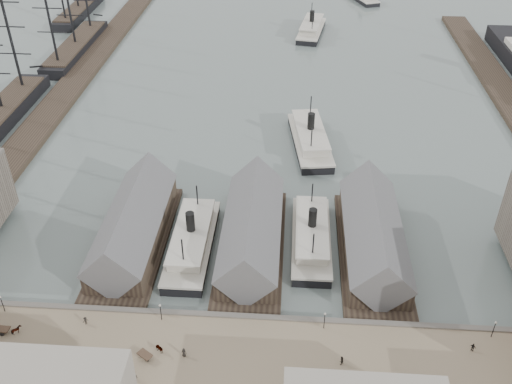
{
  "coord_description": "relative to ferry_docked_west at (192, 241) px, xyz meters",
  "views": [
    {
      "loc": [
        7.59,
        -79.12,
        81.81
      ],
      "look_at": [
        0.0,
        30.0,
        6.0
      ],
      "focal_mm": 40.0,
      "sensor_mm": 36.0,
      "label": 1
    }
  ],
  "objects": [
    {
      "name": "ground",
      "position": [
        13.0,
        -15.57,
        -2.46
      ],
      "size": [
        900.0,
        900.0,
        0.0
      ],
      "primitive_type": "plane",
      "color": "slate",
      "rests_on": "ground"
    },
    {
      "name": "seawall",
      "position": [
        13.0,
        -20.77,
        -1.31
      ],
      "size": [
        180.0,
        1.2,
        2.3
      ],
      "primitive_type": "cube",
      "color": "#59544C",
      "rests_on": "ground"
    },
    {
      "name": "west_wharf",
      "position": [
        -55.0,
        84.43,
        -1.66
      ],
      "size": [
        10.0,
        220.0,
        1.6
      ],
      "primitive_type": "cube",
      "color": "#2D231C",
      "rests_on": "ground"
    },
    {
      "name": "ferry_shed_west",
      "position": [
        -13.0,
        1.31,
        2.18
      ],
      "size": [
        14.0,
        42.0,
        12.6
      ],
      "color": "#2D231C",
      "rests_on": "ground"
    },
    {
      "name": "ferry_shed_center",
      "position": [
        13.0,
        1.31,
        2.18
      ],
      "size": [
        14.0,
        42.0,
        12.6
      ],
      "color": "#2D231C",
      "rests_on": "ground"
    },
    {
      "name": "ferry_shed_east",
      "position": [
        39.0,
        1.31,
        2.18
      ],
      "size": [
        14.0,
        42.0,
        12.6
      ],
      "color": "#2D231C",
      "rests_on": "ground"
    },
    {
      "name": "lamp_post_far_w",
      "position": [
        -32.0,
        -22.57,
        2.25
      ],
      "size": [
        0.44,
        0.44,
        3.92
      ],
      "color": "black",
      "rests_on": "quay"
    },
    {
      "name": "lamp_post_near_w",
      "position": [
        -2.0,
        -22.57,
        2.25
      ],
      "size": [
        0.44,
        0.44,
        3.92
      ],
      "color": "black",
      "rests_on": "quay"
    },
    {
      "name": "lamp_post_near_e",
      "position": [
        28.0,
        -22.57,
        2.25
      ],
      "size": [
        0.44,
        0.44,
        3.92
      ],
      "color": "black",
      "rests_on": "quay"
    },
    {
      "name": "lamp_post_far_e",
      "position": [
        58.0,
        -22.57,
        2.25
      ],
      "size": [
        0.44,
        0.44,
        3.92
      ],
      "color": "black",
      "rests_on": "quay"
    },
    {
      "name": "ferry_docked_west",
      "position": [
        0.0,
        0.0,
        0.0
      ],
      "size": [
        8.83,
        29.42,
        10.51
      ],
      "color": "black",
      "rests_on": "ground"
    },
    {
      "name": "ferry_docked_east",
      "position": [
        26.0,
        3.69,
        -0.11
      ],
      "size": [
        8.43,
        28.1,
        10.04
      ],
      "color": "black",
      "rests_on": "ground"
    },
    {
      "name": "ferry_open_near",
      "position": [
        26.07,
        47.1,
        0.1
      ],
      "size": [
        13.35,
        31.58,
        10.93
      ],
      "rotation": [
        0.0,
        0.0,
        0.14
      ],
      "color": "black",
      "rests_on": "ground"
    },
    {
      "name": "ferry_open_mid",
      "position": [
        27.42,
        141.09,
        -0.02
      ],
      "size": [
        13.13,
        30.2,
        10.43
      ],
      "rotation": [
        0.0,
        0.0,
        -0.15
      ],
      "color": "black",
      "rests_on": "ground"
    },
    {
      "name": "sailing_ship_mid",
      "position": [
        -63.95,
        113.79,
        0.29
      ],
      "size": [
        9.36,
        54.1,
        38.49
      ],
      "color": "black",
      "rests_on": "ground"
    },
    {
      "name": "sailing_ship_far",
      "position": [
        -78.02,
        159.71,
        0.14
      ],
      "size": [
        8.75,
        48.64,
        35.99
      ],
      "color": "black",
      "rests_on": "ground"
    },
    {
      "name": "horse_cart_left",
      "position": [
        -28.04,
        -27.65,
        0.39
      ],
      "size": [
        4.75,
        1.69,
        1.7
      ],
      "rotation": [
        0.0,
        0.0,
        1.52
      ],
      "color": "black",
      "rests_on": "quay"
    },
    {
      "name": "horse_cart_center",
      "position": [
        -1.43,
        -30.5,
        0.39
      ],
      "size": [
        4.74,
        3.8,
        1.72
      ],
      "rotation": [
        0.0,
        0.0,
        0.96
      ],
      "color": "black",
      "rests_on": "quay"
    },
    {
      "name": "pedestrian_2",
      "position": [
        -15.69,
        -24.58,
        0.36
      ],
      "size": [
        1.2,
        1.15,
        1.64
      ],
      "primitive_type": "imported",
      "rotation": [
        0.0,
        0.0,
        3.85
      ],
      "color": "black",
      "rests_on": "quay"
    },
    {
      "name": "pedestrian_3",
      "position": [
        -3.6,
        -36.09,
        0.39
      ],
      "size": [
        1.08,
        0.79,
        1.7
      ],
      "primitive_type": "imported",
      "rotation": [
        0.0,
        0.0,
        5.85
      ],
      "color": "black",
      "rests_on": "quay"
    },
    {
      "name": "pedestrian_4",
      "position": [
        3.62,
        -30.61,
        0.45
      ],
      "size": [
        0.98,
        0.72,
        1.83
      ],
      "primitive_type": "imported",
      "rotation": [
        0.0,
        0.0,
        2.98
      ],
      "color": "black",
      "rests_on": "quay"
    },
    {
      "name": "pedestrian_6",
      "position": [
        30.71,
        -30.43,
        0.43
      ],
      "size": [
        1.1,
        1.09,
        1.79
      ],
      "primitive_type": "imported",
      "rotation": [
        0.0,
        0.0,
        3.9
      ],
      "color": "black",
      "rests_on": "quay"
    },
    {
      "name": "pedestrian_8",
      "position": [
        53.8,
        -25.99,
        0.43
      ],
      "size": [
        1.11,
        0.94,
        1.78
      ],
      "primitive_type": "imported",
      "rotation": [
        0.0,
        0.0,
        2.56
      ],
      "color": "black",
      "rests_on": "quay"
    }
  ]
}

